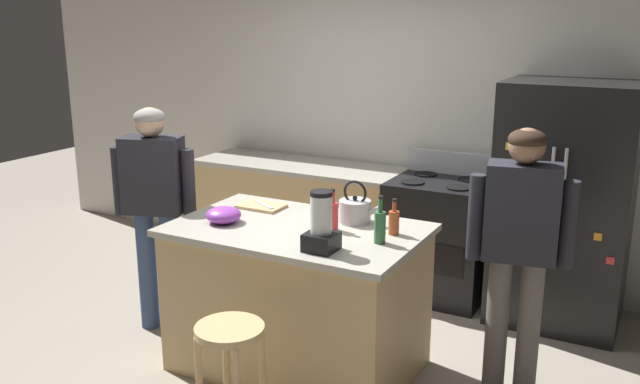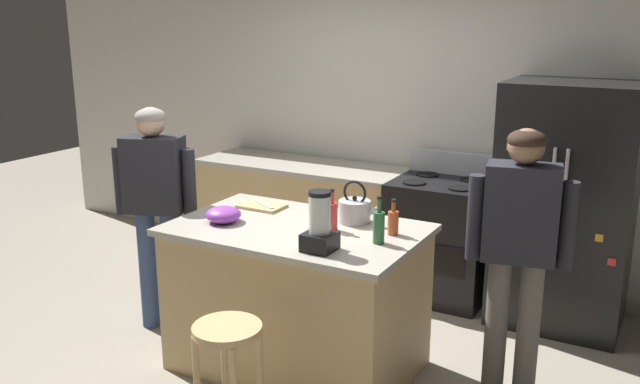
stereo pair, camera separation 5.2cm
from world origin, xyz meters
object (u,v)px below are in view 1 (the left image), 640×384
(stove_range, at_px, (439,237))
(cutting_board, at_px, (261,206))
(person_by_island_left, at_px, (155,198))
(chef_knife, at_px, (264,205))
(tea_kettle, at_px, (355,210))
(bottle_cooking_sauce, at_px, (394,222))
(blender_appliance, at_px, (321,226))
(refrigerator, at_px, (563,205))
(bottle_olive_oil, at_px, (380,226))
(bottle_soda, at_px, (332,215))
(bar_stool, at_px, (230,352))
(person_by_sink_right, at_px, (520,239))
(mixing_bowl, at_px, (224,215))
(kitchen_island, at_px, (297,298))

(stove_range, bearing_deg, cutting_board, -123.20)
(person_by_island_left, height_order, chef_knife, person_by_island_left)
(person_by_island_left, bearing_deg, tea_kettle, 9.63)
(bottle_cooking_sauce, relative_size, cutting_board, 0.72)
(blender_appliance, xyz_separation_m, cutting_board, (-0.75, 0.55, -0.13))
(refrigerator, distance_m, blender_appliance, 2.07)
(refrigerator, height_order, bottle_olive_oil, refrigerator)
(bottle_olive_oil, bearing_deg, blender_appliance, -131.44)
(bottle_soda, xyz_separation_m, tea_kettle, (0.05, 0.21, -0.02))
(chef_knife, bearing_deg, bottle_soda, 10.06)
(bar_stool, relative_size, bottle_soda, 2.57)
(person_by_island_left, xyz_separation_m, person_by_sink_right, (2.41, 0.31, 0.00))
(cutting_board, bearing_deg, bar_stool, -65.10)
(bottle_soda, bearing_deg, bar_stool, -98.65)
(stove_range, distance_m, bottle_olive_oil, 1.66)
(bar_stool, xyz_separation_m, blender_appliance, (0.24, 0.54, 0.57))
(person_by_island_left, height_order, person_by_sink_right, person_by_sink_right)
(mixing_bowl, distance_m, tea_kettle, 0.82)
(refrigerator, xyz_separation_m, person_by_island_left, (-2.47, -1.48, 0.09))
(stove_range, xyz_separation_m, tea_kettle, (-0.14, -1.27, 0.54))
(kitchen_island, height_order, cutting_board, cutting_board)
(stove_range, relative_size, blender_appliance, 3.33)
(blender_appliance, xyz_separation_m, chef_knife, (-0.73, 0.55, -0.12))
(person_by_island_left, height_order, cutting_board, person_by_island_left)
(bar_stool, bearing_deg, blender_appliance, 65.79)
(blender_appliance, bearing_deg, tea_kettle, 95.98)
(person_by_island_left, xyz_separation_m, bottle_cooking_sauce, (1.72, 0.13, 0.05))
(bottle_soda, distance_m, cutting_board, 0.68)
(blender_appliance, bearing_deg, person_by_island_left, 167.88)
(refrigerator, relative_size, chef_knife, 7.97)
(tea_kettle, distance_m, cutting_board, 0.69)
(kitchen_island, xyz_separation_m, bottle_soda, (0.22, 0.05, 0.56))
(bottle_cooking_sauce, xyz_separation_m, bottle_olive_oil, (-0.01, -0.18, 0.02))
(bottle_cooking_sauce, height_order, cutting_board, bottle_cooking_sauce)
(person_by_island_left, xyz_separation_m, bar_stool, (1.23, -0.86, -0.45))
(bottle_soda, relative_size, tea_kettle, 0.93)
(kitchen_island, bearing_deg, bar_stool, -84.16)
(chef_knife, bearing_deg, bottle_olive_oil, 11.84)
(kitchen_island, xyz_separation_m, stove_range, (0.41, 1.52, 0.01))
(bar_stool, xyz_separation_m, bottle_soda, (0.13, 0.89, 0.52))
(person_by_sink_right, relative_size, blender_appliance, 4.76)
(kitchen_island, xyz_separation_m, chef_knife, (-0.40, 0.25, 0.49))
(bar_stool, xyz_separation_m, tea_kettle, (0.18, 1.10, 0.50))
(refrigerator, distance_m, person_by_island_left, 2.88)
(stove_range, bearing_deg, person_by_island_left, -135.89)
(kitchen_island, bearing_deg, bottle_soda, 11.93)
(kitchen_island, xyz_separation_m, bar_stool, (0.09, -0.84, 0.04))
(cutting_board, distance_m, chef_knife, 0.02)
(refrigerator, distance_m, bar_stool, 2.67)
(bottle_olive_oil, height_order, chef_knife, bottle_olive_oil)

